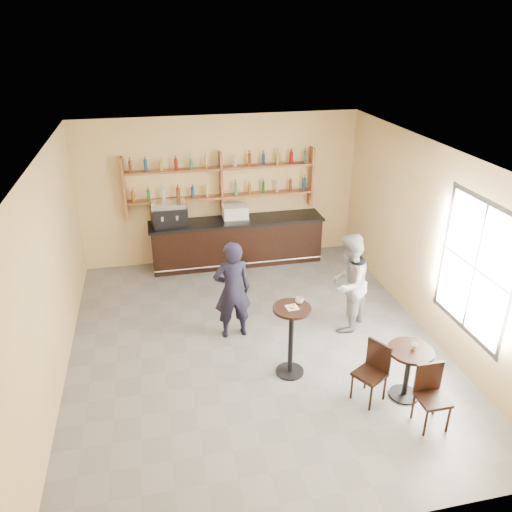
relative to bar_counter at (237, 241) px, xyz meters
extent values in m
plane|color=slate|center=(-0.28, -3.15, -0.51)|extent=(7.00, 7.00, 0.00)
plane|color=white|center=(-0.28, -3.15, 2.69)|extent=(7.00, 7.00, 0.00)
plane|color=#DEBC7E|center=(-0.28, 0.35, 1.09)|extent=(7.00, 0.00, 7.00)
plane|color=#DEBC7E|center=(-0.28, -6.65, 1.09)|extent=(7.00, 0.00, 7.00)
plane|color=#DEBC7E|center=(-3.28, -3.15, 1.09)|extent=(0.00, 7.00, 7.00)
plane|color=#DEBC7E|center=(2.72, -3.15, 1.09)|extent=(0.00, 7.00, 7.00)
plane|color=white|center=(2.71, -4.35, 1.19)|extent=(0.00, 2.00, 2.00)
cube|color=white|center=(0.10, -3.99, 0.66)|extent=(0.18, 0.18, 0.00)
torus|color=#CF864B|center=(0.11, -4.00, 0.68)|extent=(0.14, 0.14, 0.04)
imported|color=white|center=(0.24, -3.89, 0.70)|extent=(0.14, 0.14, 0.09)
imported|color=black|center=(-0.57, -2.78, 0.36)|extent=(0.66, 0.45, 1.74)
imported|color=white|center=(1.62, -4.85, 0.34)|extent=(0.11, 0.11, 0.08)
imported|color=gray|center=(1.39, -2.98, 0.37)|extent=(1.07, 1.08, 1.77)
camera|label=1|loc=(-1.73, -9.94, 4.41)|focal=35.00mm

